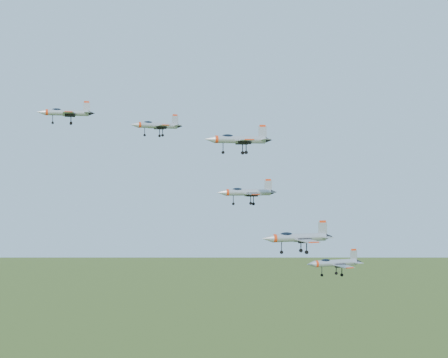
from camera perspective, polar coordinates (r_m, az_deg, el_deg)
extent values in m
cylinder|color=#989EA4|center=(127.62, -14.15, 5.90)|extent=(8.29, 1.36, 1.19)
cone|color=#989EA4|center=(127.66, -16.39, 5.89)|extent=(1.68, 1.23, 1.19)
cone|color=black|center=(127.77, -12.00, 5.90)|extent=(1.31, 1.04, 1.02)
ellipsoid|color=black|center=(127.66, -15.07, 6.10)|extent=(2.04, 0.90, 0.76)
cube|color=#989EA4|center=(125.04, -14.05, 5.90)|extent=(2.19, 4.08, 0.13)
cube|color=#989EA4|center=(130.17, -14.09, 5.69)|extent=(2.19, 4.08, 0.13)
cube|color=#989EA4|center=(127.85, -12.45, 6.45)|extent=(1.38, 0.14, 1.93)
cube|color=red|center=(127.96, -12.46, 6.90)|extent=(1.01, 0.15, 0.32)
cylinder|color=#989EA4|center=(120.12, -6.09, 4.90)|extent=(7.80, 2.43, 1.12)
cone|color=#989EA4|center=(118.81, -8.23, 4.94)|extent=(1.71, 1.36, 1.12)
cone|color=black|center=(121.53, -4.08, 4.85)|extent=(1.35, 1.14, 0.95)
ellipsoid|color=black|center=(119.60, -6.95, 5.12)|extent=(2.00, 1.11, 0.71)
cube|color=#989EA4|center=(117.87, -5.66, 4.88)|extent=(2.59, 4.06, 0.12)
cube|color=#989EA4|center=(122.44, -6.35, 4.71)|extent=(2.59, 4.06, 0.12)
cube|color=#989EA4|center=(121.31, -4.50, 5.40)|extent=(1.29, 0.32, 1.80)
cube|color=red|center=(121.40, -4.50, 5.85)|extent=(0.95, 0.28, 0.30)
cylinder|color=#989EA4|center=(108.07, 1.46, 3.62)|extent=(9.05, 1.40, 1.31)
cone|color=#989EA4|center=(106.72, -1.35, 3.66)|extent=(1.82, 1.32, 1.31)
cone|color=black|center=(109.60, 4.09, 3.58)|extent=(1.42, 1.12, 1.11)
ellipsoid|color=black|center=(107.52, 0.33, 3.90)|extent=(2.22, 0.96, 0.83)
cube|color=#989EA4|center=(105.41, 1.98, 3.57)|extent=(2.36, 4.44, 0.14)
cube|color=#989EA4|center=(110.81, 1.17, 3.42)|extent=(2.36, 4.44, 0.14)
cube|color=#989EA4|center=(109.34, 3.54, 4.30)|extent=(1.51, 0.14, 2.11)
cube|color=red|center=(109.42, 3.54, 4.87)|extent=(1.11, 0.15, 0.35)
cylinder|color=#989EA4|center=(127.73, 2.22, -1.22)|extent=(9.39, 1.68, 1.35)
cone|color=#989EA4|center=(126.50, -0.25, -1.24)|extent=(1.91, 1.41, 1.35)
cone|color=black|center=(129.14, 4.55, -1.21)|extent=(1.49, 1.20, 1.15)
ellipsoid|color=black|center=(127.19, 1.22, -1.00)|extent=(2.32, 1.05, 0.86)
cube|color=#989EA4|center=(124.97, 2.63, -1.38)|extent=(2.55, 4.65, 0.15)
cube|color=#989EA4|center=(130.61, 2.00, -1.30)|extent=(2.55, 4.65, 0.15)
cube|color=#989EA4|center=(128.79, 4.06, -0.59)|extent=(1.56, 0.18, 2.18)
cube|color=red|center=(128.77, 4.06, -0.08)|extent=(1.15, 0.19, 0.36)
cylinder|color=#989EA4|center=(109.98, 6.88, -5.33)|extent=(9.95, 1.96, 1.43)
cone|color=#989EA4|center=(107.75, 3.98, -5.45)|extent=(2.05, 1.53, 1.43)
cone|color=black|center=(112.39, 9.56, -5.21)|extent=(1.60, 1.29, 1.21)
ellipsoid|color=black|center=(108.99, 5.71, -5.10)|extent=(2.47, 1.16, 0.91)
cube|color=#989EA4|center=(107.31, 7.65, -5.62)|extent=(2.78, 4.96, 0.15)
cube|color=#989EA4|center=(112.91, 6.36, -5.32)|extent=(2.78, 4.96, 0.15)
cube|color=#989EA4|center=(111.72, 9.01, -4.48)|extent=(1.65, 0.22, 2.31)
cube|color=red|center=(111.62, 9.01, -3.86)|extent=(1.22, 0.22, 0.38)
cylinder|color=#989EA4|center=(131.13, 10.15, -7.56)|extent=(9.48, 2.25, 1.36)
cone|color=#989EA4|center=(128.49, 7.94, -7.73)|extent=(2.00, 1.53, 1.36)
cone|color=black|center=(133.85, 12.20, -7.40)|extent=(1.57, 1.29, 1.15)
ellipsoid|color=black|center=(129.96, 9.26, -7.41)|extent=(2.38, 1.19, 0.86)
cube|color=#989EA4|center=(128.76, 10.88, -7.83)|extent=(2.83, 4.80, 0.15)
cube|color=#989EA4|center=(133.79, 9.61, -7.51)|extent=(2.83, 4.80, 0.15)
cube|color=#989EA4|center=(133.07, 11.77, -6.83)|extent=(1.57, 0.27, 2.19)
cube|color=red|center=(132.93, 11.77, -6.34)|extent=(1.16, 0.26, 0.37)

